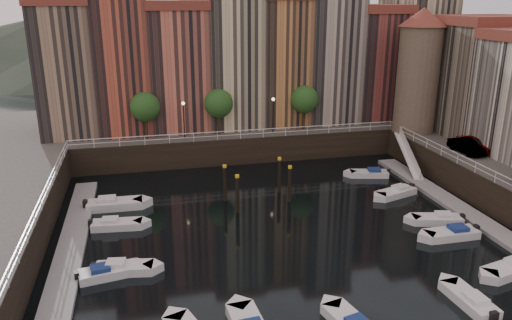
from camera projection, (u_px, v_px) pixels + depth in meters
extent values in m
plane|color=black|center=(280.00, 225.00, 40.93)|extent=(200.00, 200.00, 0.00)
cube|color=black|center=(225.00, 130.00, 64.53)|extent=(80.00, 20.00, 3.00)
cube|color=gray|center=(70.00, 251.00, 36.43)|extent=(2.00, 28.00, 0.35)
cube|color=gray|center=(462.00, 210.00, 43.47)|extent=(2.00, 28.00, 0.35)
cone|color=#2D382D|center=(61.00, 40.00, 134.05)|extent=(80.00, 80.00, 14.00)
cone|color=#2D382D|center=(191.00, 30.00, 141.03)|extent=(100.00, 100.00, 18.00)
cone|color=#2D382D|center=(308.00, 39.00, 149.57)|extent=(70.00, 70.00, 12.00)
cube|color=#8D7159|center=(69.00, 71.00, 55.67)|extent=(6.00, 10.00, 14.00)
cube|color=brown|center=(61.00, 0.00, 53.34)|extent=(6.30, 10.30, 1.00)
cube|color=#AC4B36|center=(122.00, 60.00, 56.64)|extent=(5.80, 10.00, 16.00)
cube|color=#C66551|center=(177.00, 70.00, 58.36)|extent=(6.50, 10.00, 13.50)
cube|color=brown|center=(174.00, 5.00, 56.12)|extent=(6.80, 10.30, 1.00)
cube|color=beige|center=(231.00, 62.00, 59.51)|extent=(6.20, 10.00, 15.00)
cube|color=#BA7A44|center=(278.00, 62.00, 60.87)|extent=(5.60, 10.00, 14.50)
cube|color=#AB9A8E|center=(325.00, 53.00, 61.87)|extent=(6.40, 10.00, 16.50)
cube|color=brown|center=(370.00, 66.00, 63.76)|extent=(6.00, 10.00, 13.00)
cube|color=brown|center=(374.00, 8.00, 61.59)|extent=(6.30, 10.30, 1.00)
cube|color=tan|center=(413.00, 55.00, 64.66)|extent=(5.90, 10.00, 15.50)
cube|color=#7A6E5C|center=(482.00, 81.00, 55.01)|extent=(9.00, 8.00, 12.00)
cube|color=brown|center=(491.00, 20.00, 52.99)|extent=(9.30, 8.30, 1.00)
cylinder|color=#6B5B4C|center=(417.00, 80.00, 55.91)|extent=(4.60, 4.60, 12.00)
cone|color=brown|center=(424.00, 17.00, 53.80)|extent=(5.20, 5.20, 2.00)
cylinder|color=black|center=(147.00, 129.00, 54.30)|extent=(0.30, 0.30, 2.40)
sphere|color=#1E4719|center=(145.00, 107.00, 53.56)|extent=(3.20, 3.20, 3.20)
cylinder|color=black|center=(219.00, 124.00, 56.04)|extent=(0.30, 0.30, 2.40)
sphere|color=#1E4719|center=(219.00, 103.00, 55.30)|extent=(3.20, 3.20, 3.20)
cylinder|color=black|center=(304.00, 120.00, 58.21)|extent=(0.30, 0.30, 2.40)
sphere|color=#1E4719|center=(304.00, 99.00, 57.47)|extent=(3.20, 3.20, 3.20)
cylinder|color=black|center=(184.00, 122.00, 54.00)|extent=(0.12, 0.12, 4.00)
sphere|color=#FFD88C|center=(183.00, 103.00, 53.38)|extent=(0.36, 0.36, 0.36)
cylinder|color=black|center=(273.00, 117.00, 56.17)|extent=(0.12, 0.12, 4.00)
sphere|color=#FFD88C|center=(273.00, 99.00, 55.55)|extent=(0.36, 0.36, 0.36)
cube|color=white|center=(240.00, 130.00, 54.52)|extent=(36.00, 0.08, 0.08)
cube|color=white|center=(241.00, 134.00, 54.66)|extent=(36.00, 0.06, 0.06)
cube|color=white|center=(486.00, 167.00, 42.69)|extent=(0.08, 34.00, 0.08)
cube|color=white|center=(485.00, 172.00, 42.83)|extent=(0.06, 34.00, 0.06)
cube|color=white|center=(37.00, 205.00, 34.87)|extent=(0.08, 34.00, 0.08)
cube|color=white|center=(38.00, 211.00, 35.01)|extent=(0.06, 34.00, 0.06)
cube|color=white|center=(408.00, 155.00, 53.36)|extent=(2.78, 8.26, 2.81)
cube|color=white|center=(409.00, 150.00, 53.21)|extent=(1.93, 8.32, 3.65)
cylinder|color=black|center=(237.00, 196.00, 42.88)|extent=(0.32, 0.32, 3.60)
cylinder|color=gold|center=(237.00, 176.00, 42.31)|extent=(0.36, 0.36, 0.25)
cylinder|color=black|center=(225.00, 185.00, 45.38)|extent=(0.32, 0.32, 3.60)
cylinder|color=gold|center=(225.00, 166.00, 44.81)|extent=(0.36, 0.36, 0.25)
cylinder|color=black|center=(290.00, 186.00, 45.17)|extent=(0.32, 0.32, 3.60)
cylinder|color=gold|center=(290.00, 167.00, 44.60)|extent=(0.36, 0.36, 0.25)
cylinder|color=black|center=(279.00, 177.00, 47.48)|extent=(0.32, 0.32, 3.60)
cylinder|color=gold|center=(280.00, 159.00, 46.91)|extent=(0.36, 0.36, 0.25)
cube|color=silver|center=(109.00, 273.00, 33.34)|extent=(4.09, 2.15, 0.66)
cube|color=navy|center=(100.00, 269.00, 33.02)|extent=(1.40, 1.26, 0.44)
cube|color=black|center=(77.00, 276.00, 32.51)|extent=(0.38, 0.49, 0.62)
cube|color=silver|center=(124.00, 269.00, 33.81)|extent=(4.07, 2.08, 0.66)
cube|color=silver|center=(116.00, 264.00, 33.64)|extent=(1.38, 1.24, 0.44)
cube|color=black|center=(93.00, 267.00, 33.59)|extent=(0.37, 0.48, 0.62)
cube|color=silver|center=(117.00, 225.00, 40.32)|extent=(4.10, 1.95, 0.67)
cube|color=silver|center=(110.00, 221.00, 40.13)|extent=(1.37, 1.21, 0.45)
cube|color=black|center=(91.00, 224.00, 40.01)|extent=(0.36, 0.48, 0.63)
cube|color=silver|center=(115.00, 205.00, 44.12)|extent=(4.80, 1.95, 0.81)
cube|color=silver|center=(107.00, 200.00, 43.84)|extent=(1.54, 1.33, 0.54)
cube|color=black|center=(85.00, 204.00, 43.54)|extent=(0.39, 0.55, 0.76)
cube|color=silver|center=(510.00, 270.00, 33.65)|extent=(4.37, 2.48, 0.70)
cube|color=silver|center=(451.00, 234.00, 38.68)|extent=(4.18, 1.63, 0.71)
cube|color=navy|center=(458.00, 229.00, 38.67)|extent=(1.33, 1.14, 0.47)
cube|color=black|center=(476.00, 229.00, 39.07)|extent=(0.33, 0.48, 0.66)
cube|color=silver|center=(437.00, 220.00, 41.23)|extent=(4.23, 2.47, 0.68)
cube|color=silver|center=(444.00, 216.00, 41.09)|extent=(1.49, 1.36, 0.45)
cube|color=black|center=(462.00, 218.00, 41.12)|extent=(0.42, 0.52, 0.63)
cube|color=silver|center=(396.00, 193.00, 46.86)|extent=(4.35, 2.74, 0.69)
cube|color=silver|center=(400.00, 188.00, 47.00)|extent=(1.57, 1.45, 0.46)
cube|color=black|center=(412.00, 187.00, 47.83)|extent=(0.45, 0.54, 0.65)
cube|color=silver|center=(369.00, 174.00, 52.01)|extent=(4.11, 2.39, 0.66)
cube|color=navy|center=(374.00, 170.00, 51.87)|extent=(1.45, 1.32, 0.44)
cube|color=black|center=(388.00, 172.00, 51.91)|extent=(0.41, 0.50, 0.62)
cube|color=silver|center=(469.00, 300.00, 30.32)|extent=(1.76, 4.04, 0.68)
cube|color=silver|center=(476.00, 299.00, 29.70)|extent=(1.15, 1.32, 0.45)
cube|color=black|center=(494.00, 317.00, 28.37)|extent=(0.47, 0.34, 0.63)
imported|color=gray|center=(475.00, 145.00, 49.89)|extent=(2.32, 4.61, 1.51)
imported|color=gray|center=(466.00, 147.00, 49.31)|extent=(1.71, 4.32, 1.40)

